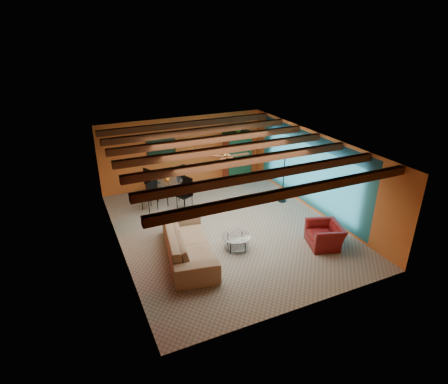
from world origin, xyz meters
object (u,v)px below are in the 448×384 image
potted_plant (238,128)px  floor_lamp (284,177)px  sofa (188,243)px  dining_table (168,187)px  vase (167,170)px  coffee_table (236,242)px  armoire (237,156)px  armchair (325,235)px

potted_plant → floor_lamp: bearing=-80.8°
sofa → dining_table: (0.50, 3.60, 0.14)m
sofa → vase: size_ratio=14.63×
sofa → vase: 3.72m
potted_plant → vase: bearing=-161.5°
sofa → potted_plant: 6.29m
coffee_table → dining_table: 3.92m
coffee_table → floor_lamp: bearing=36.3°
armoire → potted_plant: potted_plant is taller
dining_table → potted_plant: 3.82m
floor_lamp → coffee_table: bearing=-143.7°
sofa → floor_lamp: (4.27, 1.93, 0.51)m
coffee_table → armoire: size_ratio=0.44×
dining_table → vase: size_ratio=10.90×
coffee_table → dining_table: dining_table is taller
armoire → vase: size_ratio=9.44×
sofa → dining_table: bearing=2.2°
floor_lamp → dining_table: bearing=156.1°
coffee_table → vase: vase is taller
armoire → floor_lamp: armoire is taller
armchair → floor_lamp: (0.51, 3.01, 0.60)m
potted_plant → dining_table: bearing=-161.5°
armoire → floor_lamp: (0.45, -2.78, -0.00)m
armchair → coffee_table: armchair is taller
dining_table → floor_lamp: 4.13m
armchair → coffee_table: size_ratio=1.23×
sofa → floor_lamp: 4.71m
armchair → floor_lamp: 3.11m
sofa → dining_table: size_ratio=1.34×
coffee_table → potted_plant: potted_plant is taller
armchair → armoire: bearing=-163.0°
sofa → dining_table: 3.63m
sofa → vase: vase is taller
sofa → armchair: 3.91m
sofa → coffee_table: 1.39m
sofa → floor_lamp: size_ratio=1.56×
armchair → dining_table: (-3.26, 4.68, 0.23)m
armchair → floor_lamp: floor_lamp is taller
dining_table → floor_lamp: floor_lamp is taller
coffee_table → dining_table: bearing=102.7°
dining_table → potted_plant: potted_plant is taller
potted_plant → vase: 3.61m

